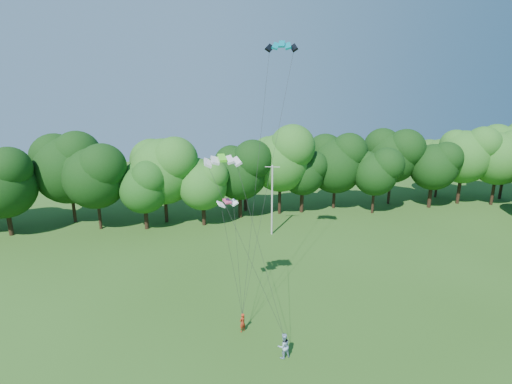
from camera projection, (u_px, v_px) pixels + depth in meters
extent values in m
cylinder|color=#A9A8A0|center=(272.00, 200.00, 49.33)|extent=(0.22, 0.22, 8.94)
cube|color=#A9A8A0|center=(272.00, 167.00, 48.17)|extent=(1.73, 0.61, 0.08)
imported|color=#A92D15|center=(242.00, 322.00, 30.93)|extent=(0.68, 0.64, 1.56)
imported|color=#99B6D5|center=(284.00, 346.00, 27.98)|extent=(1.06, 0.90, 1.90)
cube|color=#047784|center=(282.00, 44.00, 33.83)|extent=(2.81, 1.87, 0.67)
cube|color=#4EDB20|center=(222.00, 158.00, 28.48)|extent=(2.67, 1.31, 0.42)
cube|color=#D93C6A|center=(227.00, 201.00, 31.30)|extent=(1.74, 1.15, 0.26)
cylinder|color=#332713|center=(240.00, 204.00, 56.17)|extent=(0.41, 0.41, 4.05)
ellipsoid|color=black|center=(240.00, 166.00, 54.71)|extent=(8.10, 8.10, 8.84)
cylinder|color=black|center=(437.00, 186.00, 65.73)|extent=(0.45, 0.45, 3.87)
ellipsoid|color=#255119|center=(440.00, 155.00, 64.33)|extent=(7.74, 7.74, 8.45)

